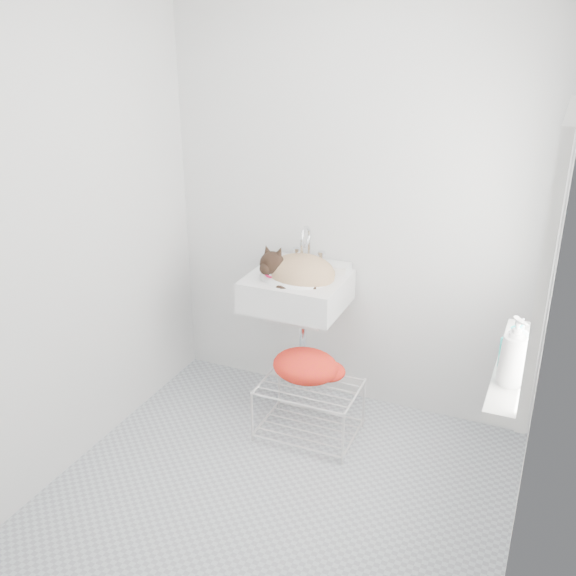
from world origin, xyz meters
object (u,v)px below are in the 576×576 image
at_px(bottle_c, 517,351).
at_px(bottle_b, 513,369).
at_px(sink, 297,277).
at_px(cat, 298,271).
at_px(wire_rack, 309,411).
at_px(bottle_a, 509,384).

bearing_deg(bottle_c, bottle_b, -90.00).
relative_size(sink, cat, 1.26).
relative_size(cat, bottle_b, 2.11).
bearing_deg(bottle_b, sink, 153.92).
height_order(wire_rack, bottle_c, bottle_c).
xyz_separation_m(wire_rack, bottle_c, (1.05, -0.19, 0.70)).
distance_m(sink, bottle_a, 1.43).
xyz_separation_m(cat, bottle_b, (1.21, -0.58, -0.04)).
distance_m(bottle_a, bottle_c, 0.30).
xyz_separation_m(sink, bottle_a, (1.23, -0.74, 0.00)).
bearing_deg(cat, wire_rack, -60.37).
height_order(cat, bottle_b, cat).
relative_size(bottle_b, bottle_c, 1.38).
relative_size(sink, bottle_c, 3.68).
distance_m(cat, bottle_b, 1.35).
height_order(bottle_a, bottle_c, bottle_a).
height_order(cat, bottle_c, cat).
bearing_deg(bottle_a, wire_rack, 154.75).
distance_m(sink, bottle_c, 1.30).
height_order(sink, bottle_b, sink).
xyz_separation_m(bottle_a, bottle_b, (0.00, 0.13, 0.00)).
bearing_deg(bottle_b, cat, 154.31).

